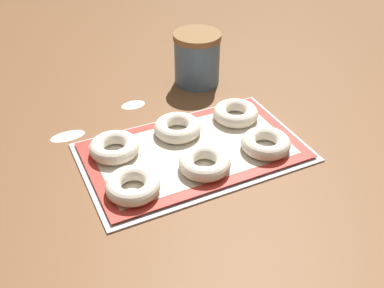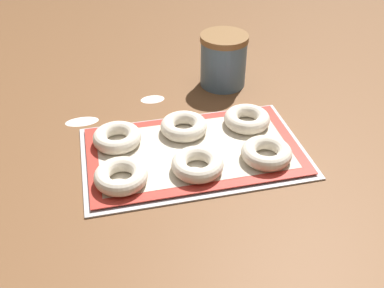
% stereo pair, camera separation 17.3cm
% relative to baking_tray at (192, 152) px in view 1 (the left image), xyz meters
% --- Properties ---
extents(ground_plane, '(2.80, 2.80, 0.00)m').
position_rel_baking_tray_xyz_m(ground_plane, '(0.00, 0.01, -0.00)').
color(ground_plane, brown).
extents(baking_tray, '(0.49, 0.30, 0.01)m').
position_rel_baking_tray_xyz_m(baking_tray, '(0.00, 0.00, 0.00)').
color(baking_tray, silver).
rests_on(baking_tray, ground_plane).
extents(baking_mat, '(0.47, 0.28, 0.00)m').
position_rel_baking_tray_xyz_m(baking_mat, '(0.00, 0.00, 0.01)').
color(baking_mat, red).
rests_on(baking_mat, baking_tray).
extents(bagel_front_left, '(0.11, 0.11, 0.03)m').
position_rel_baking_tray_xyz_m(bagel_front_left, '(-0.16, -0.07, 0.02)').
color(bagel_front_left, silver).
rests_on(bagel_front_left, baking_mat).
extents(bagel_front_center, '(0.11, 0.11, 0.03)m').
position_rel_baking_tray_xyz_m(bagel_front_center, '(-0.00, -0.07, 0.02)').
color(bagel_front_center, silver).
rests_on(bagel_front_center, baking_mat).
extents(bagel_front_right, '(0.11, 0.11, 0.03)m').
position_rel_baking_tray_xyz_m(bagel_front_right, '(0.15, -0.07, 0.02)').
color(bagel_front_right, silver).
rests_on(bagel_front_right, baking_mat).
extents(bagel_back_left, '(0.11, 0.11, 0.03)m').
position_rel_baking_tray_xyz_m(bagel_back_left, '(-0.16, 0.06, 0.02)').
color(bagel_back_left, silver).
rests_on(bagel_back_left, baking_mat).
extents(bagel_back_center, '(0.11, 0.11, 0.03)m').
position_rel_baking_tray_xyz_m(bagel_back_center, '(-0.00, 0.07, 0.02)').
color(bagel_back_center, silver).
rests_on(bagel_back_center, baking_mat).
extents(bagel_back_right, '(0.11, 0.11, 0.03)m').
position_rel_baking_tray_xyz_m(bagel_back_right, '(0.15, 0.07, 0.02)').
color(bagel_back_right, silver).
rests_on(bagel_back_right, baking_mat).
extents(flour_canister, '(0.13, 0.13, 0.15)m').
position_rel_baking_tray_xyz_m(flour_canister, '(0.16, 0.30, 0.07)').
color(flour_canister, slate).
rests_on(flour_canister, ground_plane).
extents(flour_patch_near, '(0.08, 0.04, 0.00)m').
position_rel_baking_tray_xyz_m(flour_patch_near, '(-0.24, 0.19, -0.00)').
color(flour_patch_near, white).
rests_on(flour_patch_near, ground_plane).
extents(flour_patch_far, '(0.06, 0.04, 0.00)m').
position_rel_baking_tray_xyz_m(flour_patch_far, '(-0.05, 0.26, -0.00)').
color(flour_patch_far, white).
rests_on(flour_patch_far, ground_plane).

